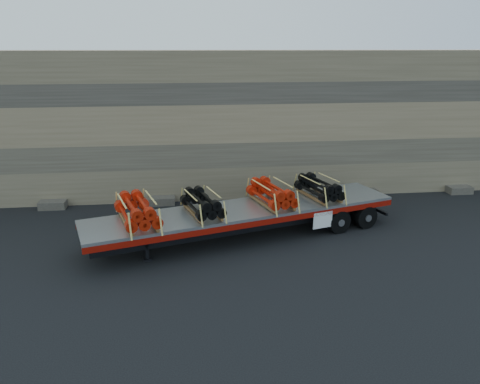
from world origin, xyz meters
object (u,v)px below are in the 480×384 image
object	(u,v)px
trailer	(244,223)
bundle_front	(137,212)
bundle_midfront	(202,204)
bundle_midrear	(272,194)
bundle_rear	(319,188)

from	to	relation	value
trailer	bundle_front	bearing A→B (deg)	-180.00
bundle_front	bundle_midfront	distance (m)	2.40
bundle_midfront	bundle_midrear	bearing A→B (deg)	-0.00
bundle_midrear	bundle_rear	xyz separation A→B (m)	(2.09, 0.62, -0.02)
bundle_midfront	bundle_rear	bearing A→B (deg)	0.00
bundle_front	bundle_midrear	xyz separation A→B (m)	(5.05, 1.49, -0.02)
trailer	bundle_midrear	world-z (taller)	bundle_midrear
bundle_front	trailer	bearing A→B (deg)	0.00
bundle_front	bundle_rear	distance (m)	7.45
bundle_rear	trailer	bearing A→B (deg)	180.00
trailer	bundle_midfront	xyz separation A→B (m)	(-1.64, -0.48, 1.00)
trailer	bundle_rear	distance (m)	3.49
trailer	bundle_front	world-z (taller)	bundle_front
bundle_front	bundle_midrear	world-z (taller)	bundle_front
trailer	bundle_midfront	size ratio (longest dim) A/B	5.65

